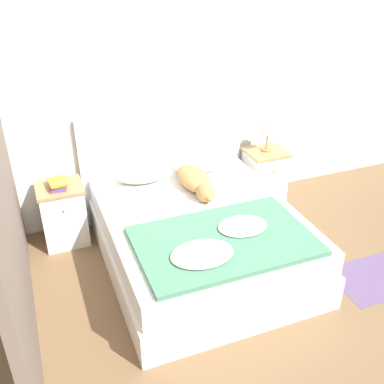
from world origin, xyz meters
TOP-DOWN VIEW (x-y plane):
  - ground_plane at (0.00, 0.00)m, footprint 16.00×16.00m
  - wall_back at (0.00, 2.13)m, footprint 9.00×0.06m
  - bed at (0.01, 1.04)m, footprint 1.68×1.99m
  - headboard at (0.01, 2.06)m, footprint 1.76×0.06m
  - nightstand_left at (-1.11, 1.84)m, footprint 0.43×0.41m
  - nightstand_right at (1.12, 1.84)m, footprint 0.43×0.41m
  - pillow_left at (-0.29, 1.81)m, footprint 0.53×0.34m
  - pillow_right at (0.30, 1.81)m, footprint 0.53×0.34m
  - quilt at (-0.00, 0.54)m, footprint 1.40×0.90m
  - dog at (0.13, 1.45)m, footprint 0.28×0.77m
  - book_stack at (-1.11, 1.82)m, footprint 0.18×0.24m
  - table_lamp at (1.12, 1.85)m, footprint 0.18×0.18m

SIDE VIEW (x-z plane):
  - ground_plane at x=0.00m, z-range 0.00..0.00m
  - bed at x=0.01m, z-range 0.00..0.54m
  - nightstand_left at x=-1.11m, z-range 0.00..0.62m
  - nightstand_right at x=1.12m, z-range 0.00..0.62m
  - quilt at x=0.00m, z-range 0.54..0.62m
  - headboard at x=0.01m, z-range 0.02..1.20m
  - pillow_left at x=-0.29m, z-range 0.55..0.68m
  - pillow_right at x=0.30m, z-range 0.55..0.68m
  - dog at x=0.13m, z-range 0.54..0.73m
  - book_stack at x=-1.11m, z-range 0.62..0.69m
  - table_lamp at x=1.12m, z-range 0.72..1.07m
  - wall_back at x=0.00m, z-range 0.00..2.55m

